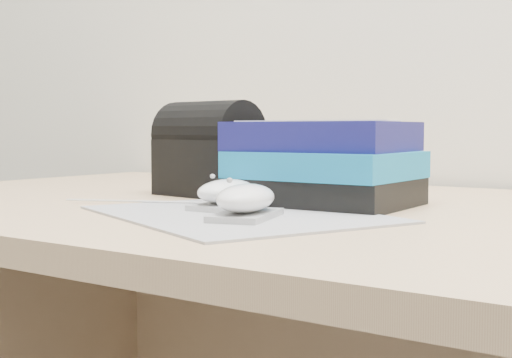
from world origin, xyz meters
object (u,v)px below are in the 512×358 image
Objects in this scene: mouse_rear at (227,194)px; mouse_front at (246,201)px; pouch at (209,150)px; book_stack at (324,164)px.

mouse_rear is 0.10m from mouse_front.
pouch is at bearing 135.99° from mouse_front.
book_stack is (-0.01, 0.19, 0.03)m from mouse_front.
pouch is at bearing 173.63° from book_stack.
book_stack is at bearing 61.61° from mouse_rear.
book_stack is 1.46× the size of pouch.
mouse_rear is 0.88× the size of mouse_front.
mouse_rear is at bearing -118.39° from book_stack.
mouse_rear is at bearing -45.40° from pouch.
mouse_rear is 0.65× the size of pouch.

